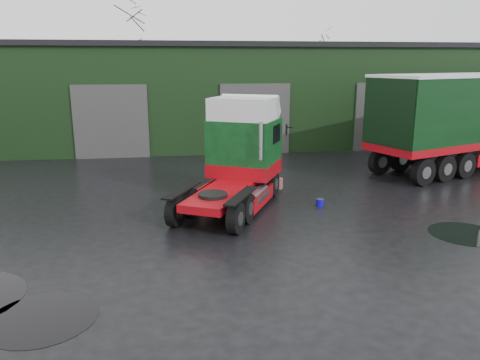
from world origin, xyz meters
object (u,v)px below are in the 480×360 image
(warehouse, at_px, (239,92))
(tree_back_b, at_px, (309,78))
(hero_tractor, at_px, (229,156))
(tree_back_a, at_px, (130,67))
(wash_bucket, at_px, (320,203))

(warehouse, xyz_separation_m, tree_back_b, (8.00, 10.00, 0.59))
(hero_tractor, height_order, tree_back_a, tree_back_a)
(warehouse, xyz_separation_m, hero_tractor, (-2.84, -16.33, -1.18))
(warehouse, distance_m, wash_bucket, 16.71)
(warehouse, bearing_deg, hero_tractor, -99.88)
(tree_back_b, bearing_deg, warehouse, -128.66)
(tree_back_a, relative_size, tree_back_b, 1.27)
(tree_back_b, bearing_deg, hero_tractor, -112.38)
(hero_tractor, bearing_deg, wash_bucket, 25.91)
(wash_bucket, height_order, tree_back_a, tree_back_a)
(tree_back_a, xyz_separation_m, tree_back_b, (16.00, 0.00, -1.00))
(warehouse, distance_m, tree_back_a, 12.90)
(tree_back_b, bearing_deg, tree_back_a, 180.00)
(wash_bucket, bearing_deg, hero_tractor, 178.43)
(hero_tractor, bearing_deg, warehouse, 107.61)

